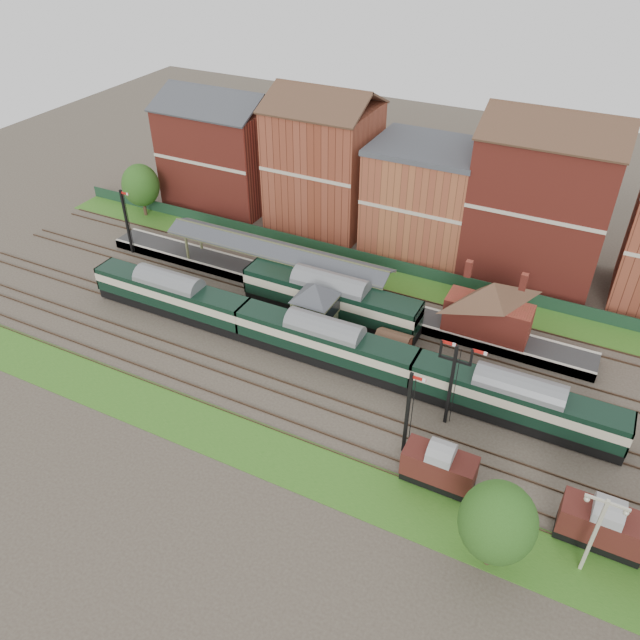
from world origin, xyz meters
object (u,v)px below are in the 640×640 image
at_px(platform_railcar, 330,298).
at_px(dmu_train, 324,342).
at_px(signal_box, 315,308).
at_px(semaphore_bracket, 452,380).
at_px(goods_van_a, 439,467).

bearing_deg(platform_railcar, dmu_train, -68.60).
height_order(signal_box, dmu_train, signal_box).
bearing_deg(dmu_train, signal_box, 128.49).
distance_m(semaphore_bracket, goods_van_a, 7.20).
xyz_separation_m(signal_box, goods_van_a, (16.38, -12.25, -1.34)).
height_order(dmu_train, goods_van_a, dmu_train).
height_order(signal_box, platform_railcar, signal_box).
bearing_deg(dmu_train, platform_railcar, 111.40).
bearing_deg(platform_railcar, signal_box, -90.66).
distance_m(signal_box, goods_van_a, 20.50).
height_order(semaphore_bracket, dmu_train, semaphore_bracket).
bearing_deg(dmu_train, semaphore_bracket, -11.35).
relative_size(semaphore_bracket, dmu_train, 0.16).
relative_size(signal_box, dmu_train, 0.12).
xyz_separation_m(semaphore_bracket, goods_van_a, (1.34, -6.50, -2.78)).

